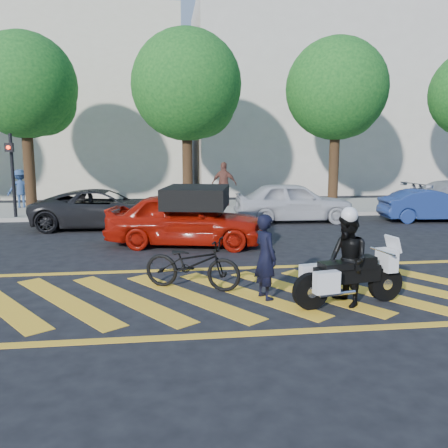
{
  "coord_description": "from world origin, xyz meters",
  "views": [
    {
      "loc": [
        -1.01,
        -8.42,
        2.73
      ],
      "look_at": [
        0.28,
        1.75,
        1.05
      ],
      "focal_mm": 38.0,
      "sensor_mm": 36.0,
      "label": 1
    }
  ],
  "objects": [
    {
      "name": "ground",
      "position": [
        0.0,
        0.0,
        0.0
      ],
      "size": [
        90.0,
        90.0,
        0.0
      ],
      "primitive_type": "plane",
      "color": "black",
      "rests_on": "ground"
    },
    {
      "name": "sidewalk",
      "position": [
        0.0,
        12.0,
        0.07
      ],
      "size": [
        60.0,
        5.0,
        0.15
      ],
      "primitive_type": "cube",
      "color": "#9E998E",
      "rests_on": "ground"
    },
    {
      "name": "crosswalk",
      "position": [
        -0.04,
        0.0,
        0.0
      ],
      "size": [
        12.33,
        4.0,
        0.01
      ],
      "color": "yellow",
      "rests_on": "ground"
    },
    {
      "name": "building_left",
      "position": [
        -8.0,
        21.0,
        5.0
      ],
      "size": [
        16.0,
        8.0,
        10.0
      ],
      "primitive_type": "cube",
      "color": "beige",
      "rests_on": "ground"
    },
    {
      "name": "building_right",
      "position": [
        9.0,
        21.0,
        5.5
      ],
      "size": [
        16.0,
        8.0,
        11.0
      ],
      "primitive_type": "cube",
      "color": "beige",
      "rests_on": "ground"
    },
    {
      "name": "tree_left",
      "position": [
        -6.37,
        12.06,
        4.99
      ],
      "size": [
        4.2,
        4.2,
        7.26
      ],
      "color": "black",
      "rests_on": "ground"
    },
    {
      "name": "tree_center",
      "position": [
        0.13,
        12.06,
        5.1
      ],
      "size": [
        4.6,
        4.6,
        7.56
      ],
      "color": "black",
      "rests_on": "ground"
    },
    {
      "name": "tree_right",
      "position": [
        6.63,
        12.06,
        5.05
      ],
      "size": [
        4.4,
        4.4,
        7.41
      ],
      "color": "black",
      "rests_on": "ground"
    },
    {
      "name": "signal_pole",
      "position": [
        -6.5,
        9.74,
        1.92
      ],
      "size": [
        0.28,
        0.43,
        3.2
      ],
      "color": "black",
      "rests_on": "ground"
    },
    {
      "name": "officer_bike",
      "position": [
        0.77,
        -0.29,
        0.77
      ],
      "size": [
        0.53,
        0.65,
        1.55
      ],
      "primitive_type": "imported",
      "rotation": [
        0.0,
        0.0,
        1.9
      ],
      "color": "black",
      "rests_on": "ground"
    },
    {
      "name": "bicycle",
      "position": [
        -0.5,
        0.46,
        0.5
      ],
      "size": [
        2.03,
        1.35,
        1.01
      ],
      "primitive_type": "imported",
      "rotation": [
        0.0,
        0.0,
        1.18
      ],
      "color": "black",
      "rests_on": "ground"
    },
    {
      "name": "police_motorcycle",
      "position": [
        2.11,
        -0.83,
        0.51
      ],
      "size": [
        2.11,
        0.84,
        0.94
      ],
      "rotation": [
        0.0,
        0.0,
        0.19
      ],
      "color": "black",
      "rests_on": "ground"
    },
    {
      "name": "officer_moto",
      "position": [
        2.09,
        -0.83,
        0.8
      ],
      "size": [
        0.74,
        0.87,
        1.59
      ],
      "primitive_type": "imported",
      "rotation": [
        0.0,
        0.0,
        -1.38
      ],
      "color": "black",
      "rests_on": "ground"
    },
    {
      "name": "red_convertible",
      "position": [
        -0.44,
        4.58,
        0.74
      ],
      "size": [
        4.62,
        2.61,
        1.48
      ],
      "primitive_type": "imported",
      "rotation": [
        0.0,
        0.0,
        1.36
      ],
      "color": "#A31307",
      "rests_on": "ground"
    },
    {
      "name": "parked_mid_left",
      "position": [
        -3.05,
        7.86,
        0.65
      ],
      "size": [
        4.8,
        2.39,
        1.31
      ],
      "primitive_type": "imported",
      "rotation": [
        0.0,
        0.0,
        1.52
      ],
      "color": "black",
      "rests_on": "ground"
    },
    {
      "name": "parked_mid_right",
      "position": [
        3.68,
        8.37,
        0.73
      ],
      "size": [
        4.37,
        1.9,
        1.47
      ],
      "primitive_type": "imported",
      "rotation": [
        0.0,
        0.0,
        1.53
      ],
      "color": "silver",
      "rests_on": "ground"
    },
    {
      "name": "parked_right",
      "position": [
        8.71,
        7.8,
        0.59
      ],
      "size": [
        3.67,
        1.51,
        1.18
      ],
      "primitive_type": "imported",
      "rotation": [
        0.0,
        0.0,
        1.5
      ],
      "color": "navy",
      "rests_on": "ground"
    },
    {
      "name": "pedestrian_left",
      "position": [
        -7.1,
        12.68,
        0.96
      ],
      "size": [
        1.18,
        0.88,
        1.63
      ],
      "primitive_type": "imported",
      "rotation": [
        0.0,
        0.0,
        3.43
      ],
      "color": "#2F4C83",
      "rests_on": "sidewalk"
    },
    {
      "name": "pedestrian_right",
      "position": [
        1.6,
        12.14,
        1.11
      ],
      "size": [
        1.22,
        0.87,
        1.92
      ],
      "primitive_type": "imported",
      "rotation": [
        0.0,
        0.0,
        2.74
      ],
      "color": "brown",
      "rests_on": "sidewalk"
    }
  ]
}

